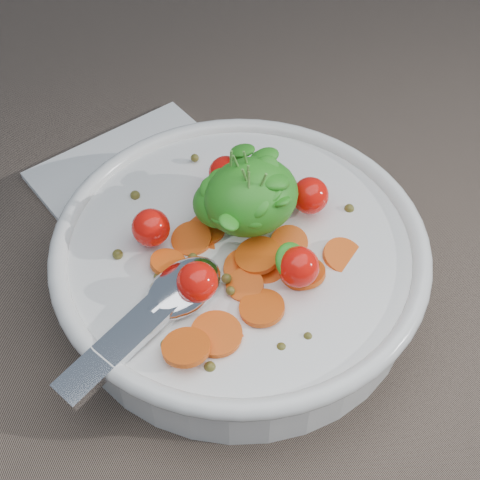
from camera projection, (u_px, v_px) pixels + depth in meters
ground at (218, 309)px, 0.55m from camera, size 6.00×6.00×0.00m
bowl at (240, 259)px, 0.54m from camera, size 0.32×0.30×0.13m
napkin at (142, 180)px, 0.64m from camera, size 0.20×0.18×0.01m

